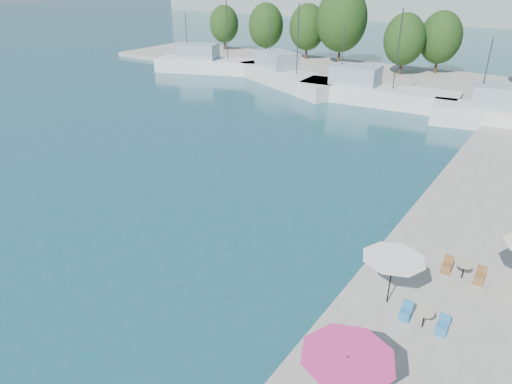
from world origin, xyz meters
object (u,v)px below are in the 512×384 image
Objects in this scene: umbrella_pink at (347,363)px; trawler_03 at (373,93)px; umbrella_white at (393,264)px; trawler_01 at (213,64)px; trawler_02 at (286,77)px.

trawler_03 is at bearing 110.70° from umbrella_pink.
umbrella_pink is 1.14× the size of umbrella_white.
umbrella_pink is (39.41, -41.07, 1.47)m from trawler_01.
trawler_02 is 12.34m from trawler_03.
trawler_01 reaches higher than umbrella_white.
trawler_02 and trawler_03 have the same top height.
trawler_03 is 5.87× the size of umbrella_pink.
trawler_01 is at bearing 168.29° from trawler_03.
trawler_02 is 1.05× the size of trawler_03.
trawler_03 is 40.73m from umbrella_pink.
trawler_02 is 6.17× the size of umbrella_pink.
trawler_03 is at bearing 113.00° from umbrella_white.
trawler_03 is 35.11m from umbrella_white.
umbrella_white is at bearing -27.97° from trawler_02.
trawler_01 is 0.98× the size of trawler_02.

